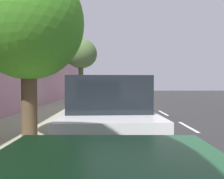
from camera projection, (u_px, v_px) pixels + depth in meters
name	position (u px, v px, depth m)	size (l,w,h in m)	color
ground	(116.00, 105.00, 17.75)	(69.76, 69.76, 0.00)	#2E2E2E
sidewalk	(71.00, 105.00, 17.70)	(3.99, 43.60, 0.14)	#A5AA8A
curb_edge	(97.00, 105.00, 17.72)	(0.16, 43.60, 0.14)	gray
lane_stripe_centre	(150.00, 106.00, 17.48)	(0.14, 44.20, 0.01)	white
lane_stripe_bike_edge	(115.00, 105.00, 17.74)	(0.12, 43.60, 0.01)	white
building_facade	(43.00, 70.00, 17.59)	(0.50, 43.60, 5.74)	#B18193
parked_suv_black_nearest	(109.00, 88.00, 32.42)	(2.00, 4.72, 1.99)	black
parked_sedan_grey_second	(111.00, 95.00, 20.54)	(1.93, 4.45, 1.52)	slate
parked_sedan_silver_mid	(108.00, 102.00, 12.24)	(2.01, 4.48, 1.52)	#B7BABF
parked_suv_white_far	(107.00, 114.00, 5.62)	(2.13, 4.78, 1.99)	white
bicycle_at_curb	(104.00, 96.00, 25.42)	(1.40, 1.06, 0.73)	black
cyclist_with_backpack	(103.00, 90.00, 25.84)	(0.50, 0.59, 1.73)	#C6B284
street_tree_near_cyclist	(81.00, 55.00, 17.73)	(2.64, 2.64, 5.31)	#494931
street_tree_mid_block	(28.00, 23.00, 6.24)	(3.20, 3.20, 5.11)	brown
pedestrian_on_phone	(86.00, 88.00, 32.41)	(0.47, 0.46, 1.74)	black
fire_hydrant	(99.00, 92.00, 30.13)	(0.22, 0.22, 0.84)	red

